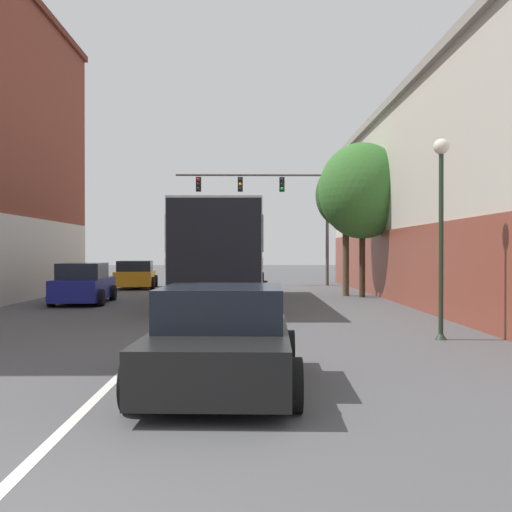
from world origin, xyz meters
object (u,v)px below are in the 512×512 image
Objects in this scene: traffic_signal_gantry at (276,199)px; parked_car_left_mid at (84,284)px; bus at (225,251)px; street_lamp at (441,218)px; street_tree_near at (362,191)px; parked_car_left_near at (135,275)px; hatchback_foreground at (222,340)px; street_tree_far at (346,196)px.

parked_car_left_mid is at bearing -123.53° from traffic_signal_gantry.
street_lamp is at bearing -150.99° from bus.
parked_car_left_mid is 0.65× the size of street_tree_near.
parked_car_left_near is at bearing -4.54° from parked_car_left_mid.
hatchback_foreground is at bearing -177.35° from bus.
bus is at bearing -145.67° from street_tree_far.
hatchback_foreground is 0.69× the size of street_tree_far.
bus is at bearing 4.26° from hatchback_foreground.
street_tree_near is (10.47, -6.13, 3.71)m from parked_car_left_near.
bus is 13.67m from hatchback_foreground.
street_tree_near is (5.56, 2.71, 2.48)m from bus.
street_tree_far reaches higher than bus.
bus is 2.81× the size of street_lamp.
hatchback_foreground is 14.66m from parked_car_left_mid.
traffic_signal_gantry is (7.57, 11.43, 4.13)m from parked_car_left_mid.
parked_car_left_near is at bearing 151.29° from street_tree_far.
street_lamp is at bearing -90.28° from street_tree_far.
street_lamp reaches higher than bus.
parked_car_left_near is 8.90m from parked_car_left_mid.
bus is 3.04× the size of hatchback_foreground.
street_tree_near is at bearing -15.02° from hatchback_foreground.
bus reaches higher than parked_car_left_near.
street_lamp reaches higher than hatchback_foreground.
street_tree_near is at bearing -125.64° from parked_car_left_near.
bus reaches higher than hatchback_foreground.
street_lamp is (4.49, 4.42, 1.95)m from hatchback_foreground.
street_tree_far reaches higher than street_lamp.
bus is at bearing -156.25° from parked_car_left_near.
parked_car_left_mid reaches higher than hatchback_foreground.
hatchback_foreground is 0.92× the size of street_lamp.
traffic_signal_gantry reaches higher than parked_car_left_mid.
street_tree_near is at bearing -78.57° from parked_car_left_mid.
street_tree_far is (10.13, 3.47, 3.55)m from parked_car_left_mid.
hatchback_foreground is 17.50m from street_tree_near.
street_tree_far is (0.06, 12.61, 1.63)m from street_lamp.
traffic_signal_gantry reaches higher than parked_car_left_near.
street_tree_far is (2.56, -7.96, -0.57)m from traffic_signal_gantry.
traffic_signal_gantry is 1.50× the size of street_tree_far.
bus reaches higher than parked_car_left_mid.
hatchback_foreground is 0.62× the size of street_tree_near.
street_lamp is at bearing -83.07° from traffic_signal_gantry.
street_tree_near reaches higher than parked_car_left_near.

